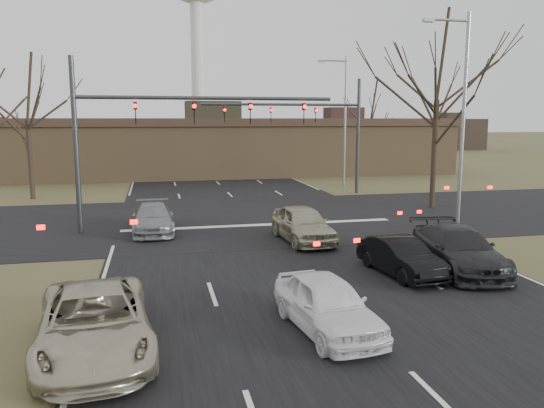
{
  "coord_description": "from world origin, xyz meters",
  "views": [
    {
      "loc": [
        -5.07,
        -12.34,
        5.23
      ],
      "look_at": [
        -0.7,
        7.27,
        2.0
      ],
      "focal_mm": 35.0,
      "sensor_mm": 36.0,
      "label": 1
    }
  ],
  "objects_px": {
    "car_grey_ahead": "(153,218)",
    "car_charcoal_sedan": "(458,249)",
    "building": "(230,146)",
    "streetlight_right_near": "(460,111)",
    "mast_arm_near": "(149,122)",
    "streetlight_right_far": "(343,114)",
    "car_silver_suv": "(95,322)",
    "car_black_hatch": "(401,257)",
    "mast_arm_far": "(320,122)",
    "car_silver_ahead": "(303,224)",
    "car_white_sedan": "(327,304)"
  },
  "relations": [
    {
      "from": "car_white_sedan",
      "to": "car_charcoal_sedan",
      "type": "relative_size",
      "value": 0.8
    },
    {
      "from": "building",
      "to": "streetlight_right_near",
      "type": "xyz_separation_m",
      "value": [
        6.82,
        -28.0,
        2.92
      ]
    },
    {
      "from": "car_silver_ahead",
      "to": "car_white_sedan",
      "type": "bearing_deg",
      "value": -105.61
    },
    {
      "from": "building",
      "to": "car_silver_ahead",
      "type": "height_order",
      "value": "building"
    },
    {
      "from": "streetlight_right_near",
      "to": "streetlight_right_far",
      "type": "bearing_deg",
      "value": 88.32
    },
    {
      "from": "car_white_sedan",
      "to": "car_black_hatch",
      "type": "relative_size",
      "value": 1.07
    },
    {
      "from": "streetlight_right_far",
      "to": "car_silver_suv",
      "type": "bearing_deg",
      "value": -119.95
    },
    {
      "from": "streetlight_right_far",
      "to": "car_grey_ahead",
      "type": "relative_size",
      "value": 2.19
    },
    {
      "from": "car_charcoal_sedan",
      "to": "mast_arm_far",
      "type": "bearing_deg",
      "value": 94.46
    },
    {
      "from": "mast_arm_near",
      "to": "streetlight_right_far",
      "type": "distance_m",
      "value": 20.2
    },
    {
      "from": "mast_arm_far",
      "to": "car_grey_ahead",
      "type": "height_order",
      "value": "mast_arm_far"
    },
    {
      "from": "mast_arm_far",
      "to": "car_charcoal_sedan",
      "type": "bearing_deg",
      "value": -93.06
    },
    {
      "from": "mast_arm_far",
      "to": "car_silver_ahead",
      "type": "height_order",
      "value": "mast_arm_far"
    },
    {
      "from": "streetlight_right_near",
      "to": "streetlight_right_far",
      "type": "xyz_separation_m",
      "value": [
        0.5,
        17.0,
        0.0
      ]
    },
    {
      "from": "building",
      "to": "car_white_sedan",
      "type": "distance_m",
      "value": 38.54
    },
    {
      "from": "mast_arm_far",
      "to": "car_silver_suv",
      "type": "xyz_separation_m",
      "value": [
        -12.68,
        -23.46,
        -4.28
      ]
    },
    {
      "from": "streetlight_right_near",
      "to": "car_grey_ahead",
      "type": "height_order",
      "value": "streetlight_right_near"
    },
    {
      "from": "car_grey_ahead",
      "to": "mast_arm_near",
      "type": "bearing_deg",
      "value": 90.91
    },
    {
      "from": "building",
      "to": "car_silver_suv",
      "type": "distance_m",
      "value": 39.44
    },
    {
      "from": "car_white_sedan",
      "to": "car_black_hatch",
      "type": "bearing_deg",
      "value": 38.73
    },
    {
      "from": "mast_arm_near",
      "to": "streetlight_right_far",
      "type": "relative_size",
      "value": 1.21
    },
    {
      "from": "streetlight_right_far",
      "to": "car_charcoal_sedan",
      "type": "xyz_separation_m",
      "value": [
        -4.17,
        -23.23,
        -4.84
      ]
    },
    {
      "from": "mast_arm_near",
      "to": "streetlight_right_near",
      "type": "bearing_deg",
      "value": -12.05
    },
    {
      "from": "car_grey_ahead",
      "to": "car_silver_ahead",
      "type": "relative_size",
      "value": 1.0
    },
    {
      "from": "car_white_sedan",
      "to": "car_silver_ahead",
      "type": "height_order",
      "value": "car_silver_ahead"
    },
    {
      "from": "building",
      "to": "car_charcoal_sedan",
      "type": "relative_size",
      "value": 8.24
    },
    {
      "from": "car_black_hatch",
      "to": "car_grey_ahead",
      "type": "xyz_separation_m",
      "value": [
        -8.17,
        8.83,
        0.03
      ]
    },
    {
      "from": "mast_arm_near",
      "to": "car_charcoal_sedan",
      "type": "xyz_separation_m",
      "value": [
        10.38,
        -9.23,
        -4.33
      ]
    },
    {
      "from": "mast_arm_near",
      "to": "car_silver_suv",
      "type": "xyz_separation_m",
      "value": [
        -1.27,
        -13.46,
        -4.34
      ]
    },
    {
      "from": "car_silver_ahead",
      "to": "car_grey_ahead",
      "type": "bearing_deg",
      "value": 148.75
    },
    {
      "from": "streetlight_right_far",
      "to": "car_charcoal_sedan",
      "type": "height_order",
      "value": "streetlight_right_far"
    },
    {
      "from": "streetlight_right_near",
      "to": "car_grey_ahead",
      "type": "relative_size",
      "value": 2.19
    },
    {
      "from": "car_white_sedan",
      "to": "car_silver_ahead",
      "type": "xyz_separation_m",
      "value": [
        2.07,
        9.54,
        0.08
      ]
    },
    {
      "from": "building",
      "to": "car_black_hatch",
      "type": "relative_size",
      "value": 11.06
    },
    {
      "from": "mast_arm_far",
      "to": "streetlight_right_far",
      "type": "distance_m",
      "value": 5.12
    },
    {
      "from": "car_charcoal_sedan",
      "to": "car_silver_ahead",
      "type": "relative_size",
      "value": 1.12
    },
    {
      "from": "car_white_sedan",
      "to": "mast_arm_far",
      "type": "bearing_deg",
      "value": 66.04
    },
    {
      "from": "car_black_hatch",
      "to": "car_charcoal_sedan",
      "type": "bearing_deg",
      "value": -3.98
    },
    {
      "from": "building",
      "to": "mast_arm_far",
      "type": "height_order",
      "value": "mast_arm_far"
    },
    {
      "from": "car_silver_ahead",
      "to": "building",
      "type": "bearing_deg",
      "value": 84.81
    },
    {
      "from": "car_charcoal_sedan",
      "to": "car_grey_ahead",
      "type": "xyz_separation_m",
      "value": [
        -10.37,
        8.73,
        -0.08
      ]
    },
    {
      "from": "car_grey_ahead",
      "to": "car_charcoal_sedan",
      "type": "bearing_deg",
      "value": -40.47
    },
    {
      "from": "car_black_hatch",
      "to": "building",
      "type": "bearing_deg",
      "value": 84.91
    },
    {
      "from": "streetlight_right_far",
      "to": "car_silver_ahead",
      "type": "xyz_separation_m",
      "value": [
        -8.25,
        -17.83,
        -4.81
      ]
    },
    {
      "from": "car_silver_suv",
      "to": "car_black_hatch",
      "type": "relative_size",
      "value": 1.38
    },
    {
      "from": "streetlight_right_far",
      "to": "car_grey_ahead",
      "type": "distance_m",
      "value": 21.12
    },
    {
      "from": "car_silver_suv",
      "to": "car_white_sedan",
      "type": "relative_size",
      "value": 1.29
    },
    {
      "from": "car_silver_suv",
      "to": "car_grey_ahead",
      "type": "bearing_deg",
      "value": 78.69
    },
    {
      "from": "mast_arm_far",
      "to": "car_white_sedan",
      "type": "bearing_deg",
      "value": -107.09
    },
    {
      "from": "car_silver_suv",
      "to": "car_silver_ahead",
      "type": "xyz_separation_m",
      "value": [
        7.57,
        9.63,
        0.05
      ]
    }
  ]
}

